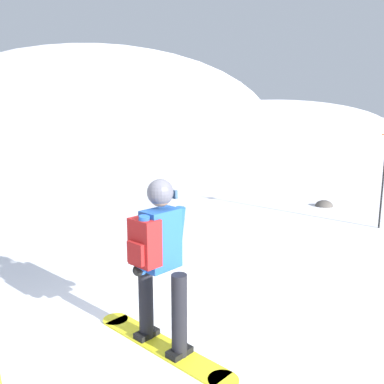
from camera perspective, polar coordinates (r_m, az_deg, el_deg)
The scene contains 6 objects.
ground_plane at distance 4.07m, azimuth -1.76°, elevation -23.68°, with size 300.00×300.00×0.00m, color white.
ridge_peak_main at distance 43.26m, azimuth -12.93°, elevation 7.85°, with size 35.50×31.95×17.11m.
ridge_peak_far at distance 55.02m, azimuth 11.09°, elevation 8.59°, with size 28.90×26.01×7.53m.
snowboarder_main at distance 3.97m, azimuth -4.65°, elevation -9.64°, with size 1.48×1.28×1.71m.
piste_marker_near at distance 8.94m, azimuth 25.21°, elevation 2.98°, with size 0.20×0.20×2.14m.
rock_dark at distance 10.71m, azimuth 17.91°, elevation -1.90°, with size 0.44×0.37×0.31m.
Camera 1 is at (0.31, -3.33, 2.33)m, focal length 38.26 mm.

